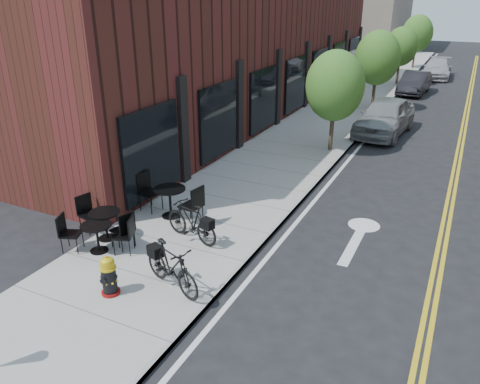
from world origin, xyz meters
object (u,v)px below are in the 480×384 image
Objects in this scene: fire_hydrant at (109,276)px; parked_car_b at (415,83)px; bistro_set_a at (97,234)px; bistro_set_c at (170,198)px; bicycle_left at (191,221)px; bistro_set_b at (105,221)px; parked_car_a at (385,116)px; parked_car_c at (437,69)px; bicycle_right at (172,267)px.

parked_car_b is (2.77, 24.89, 0.13)m from fire_hydrant.
bistro_set_a is 0.84× the size of bistro_set_c.
bicycle_left reaches higher than bistro_set_b.
bicycle_left is 0.97× the size of bistro_set_a.
bistro_set_a is at bearing -54.39° from bistro_set_b.
fire_hydrant is at bearing -95.58° from parked_car_a.
parked_car_c is (0.72, 16.76, -0.12)m from parked_car_a.
bistro_set_b is (-2.68, 1.09, -0.04)m from bicycle_right.
bicycle_left is at bearing 41.00° from bicycle_right.
parked_car_a is (3.67, 11.33, 0.13)m from bistro_set_c.
bistro_set_b is 1.91m from bistro_set_c.
parked_car_b is (2.46, 22.21, 0.04)m from bicycle_left.
bistro_set_a is 0.63m from bistro_set_b.
parked_car_a is 1.01× the size of parked_car_c.
bicycle_left is 1.50m from bistro_set_c.
parked_car_c is at bearing 58.86° from bistro_set_a.
parked_car_c reaches higher than bicycle_left.
parked_car_b reaches higher than bistro_set_b.
bicycle_left reaches higher than bistro_set_a.
bistro_set_a is 24.04m from parked_car_b.
bistro_set_a is (-2.44, 0.51, -0.06)m from bicycle_right.
parked_car_c is (4.88, 30.43, 0.09)m from bistro_set_a.
parked_car_a is at bearing 81.05° from bistro_set_c.
parked_car_a reaches higher than parked_car_b.
bicycle_left is at bearing 18.74° from bistro_set_a.
bistro_set_a is at bearing -92.72° from bistro_set_c.
bistro_set_b is at bearing -100.97° from parked_car_c.
bistro_set_c is (0.73, 1.76, 0.07)m from bistro_set_b.
bicycle_left is 29.14m from parked_car_c.
parked_car_c is (4.39, 28.09, 0.00)m from bistro_set_c.
bistro_set_b is at bearing -103.62° from parked_car_a.
bistro_set_a is 14.29m from parked_car_a.
fire_hydrant is 0.51× the size of bistro_set_a.
bistro_set_c is at bearing 84.82° from fire_hydrant.
bicycle_left is at bearing -26.78° from bistro_set_c.
parked_car_a is (2.46, 12.21, 0.17)m from bicycle_left.
bicycle_left is 0.82× the size of bistro_set_c.
bicycle_left is 2.11m from bicycle_right.
parked_car_c is (3.18, 28.96, 0.05)m from bicycle_left.
bistro_set_c is (-1.21, 0.87, 0.04)m from bicycle_left.
bistro_set_a is at bearing -100.34° from parked_car_c.
parked_car_b reaches higher than bistro_set_a.
parked_car_b is (1.72, 24.18, 0.02)m from bicycle_right.
bistro_set_a is (-1.39, 1.21, 0.05)m from fire_hydrant.
parked_car_c is at bearing -171.88° from bicycle_left.
bistro_set_b is (-1.94, -0.89, -0.02)m from bicycle_left.
parked_car_a reaches higher than parked_car_c.
bicycle_right is 0.38× the size of parked_car_c.
bicycle_left is 0.36× the size of parked_car_a.
bistro_set_a is at bearing -34.84° from bicycle_left.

